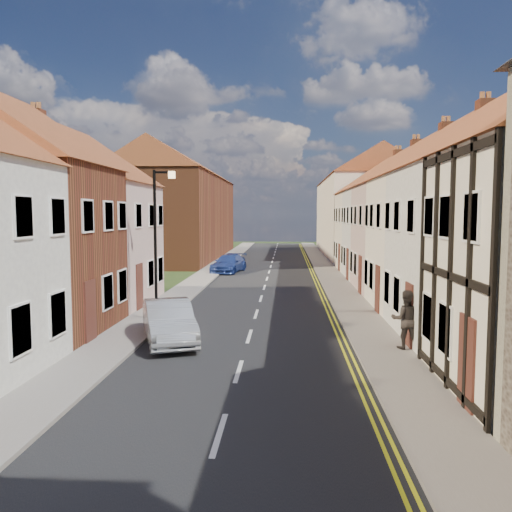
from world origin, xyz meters
TOP-DOWN VIEW (x-y plane):
  - road at (0.00, 30.00)m, footprint 7.00×90.00m
  - pavement_left at (-4.40, 30.00)m, footprint 1.80×90.00m
  - pavement_right at (4.40, 30.00)m, footprint 1.80×90.00m
  - cottage_r_cream_mid at (9.30, 23.50)m, footprint 8.30×5.20m
  - cottage_r_pink at (9.30, 28.90)m, footprint 8.30×6.00m
  - cottage_r_white_far at (9.30, 34.30)m, footprint 8.30×5.20m
  - cottage_r_cream_far at (9.30, 39.70)m, footprint 8.30×6.00m
  - cottage_l_pink at (-9.30, 23.85)m, footprint 8.30×6.30m
  - block_right_far at (9.30, 55.00)m, footprint 8.30×24.20m
  - block_left_far at (-9.30, 50.00)m, footprint 8.30×24.20m
  - lamppost at (-3.81, 20.00)m, footprint 0.88×0.15m
  - car_mid at (-2.71, 17.10)m, footprint 2.89×4.58m
  - car_far at (-3.04, 37.73)m, footprint 2.68×4.83m
  - pedestrian_right at (5.10, 16.31)m, footprint 0.97×0.79m

SIDE VIEW (x-z plane):
  - road at x=0.00m, z-range 0.00..0.02m
  - pavement_left at x=-4.40m, z-range 0.00..0.12m
  - pavement_right at x=4.40m, z-range 0.00..0.12m
  - car_far at x=-3.04m, z-range 0.00..1.32m
  - car_mid at x=-2.71m, z-range 0.00..1.43m
  - pedestrian_right at x=5.10m, z-range 0.12..1.99m
  - lamppost at x=-3.81m, z-range 0.54..6.54m
  - cottage_l_pink at x=-9.30m, z-range -0.03..8.77m
  - cottage_r_pink at x=9.30m, z-range -0.03..8.97m
  - cottage_r_cream_far at x=9.30m, z-range -0.03..8.97m
  - cottage_r_cream_mid at x=9.30m, z-range -0.02..8.98m
  - cottage_r_white_far at x=9.30m, z-range -0.02..8.98m
  - block_right_far at x=9.30m, z-range 0.04..10.54m
  - block_left_far at x=-9.30m, z-range 0.04..10.54m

